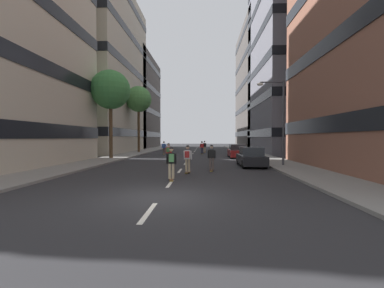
% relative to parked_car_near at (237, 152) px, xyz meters
% --- Properties ---
extents(ground_plane, '(134.45, 134.45, 0.00)m').
position_rel_parked_car_near_xyz_m(ground_plane, '(-5.32, 2.56, -0.70)').
color(ground_plane, '#28282B').
extents(sidewalk_left, '(3.15, 61.62, 0.14)m').
position_rel_parked_car_near_xyz_m(sidewalk_left, '(-13.40, 5.36, -0.63)').
color(sidewalk_left, gray).
rests_on(sidewalk_left, ground_plane).
extents(sidewalk_right, '(3.15, 61.62, 0.14)m').
position_rel_parked_car_near_xyz_m(sidewalk_right, '(2.77, 5.36, -0.63)').
color(sidewalk_right, gray).
rests_on(sidewalk_right, ground_plane).
extents(lane_markings, '(0.16, 52.20, 0.01)m').
position_rel_parked_car_near_xyz_m(lane_markings, '(-5.32, 3.15, -0.70)').
color(lane_markings, silver).
rests_on(lane_markings, ground_plane).
extents(building_left_mid, '(17.89, 20.37, 24.89)m').
position_rel_parked_car_near_xyz_m(building_left_mid, '(-23.86, 10.78, 11.83)').
color(building_left_mid, '#B2A893').
rests_on(building_left_mid, ground_plane).
extents(building_left_far, '(17.89, 18.93, 19.81)m').
position_rel_parked_car_near_xyz_m(building_left_far, '(-23.86, 27.89, 9.30)').
color(building_left_far, '#4C4744').
rests_on(building_left_far, ground_plane).
extents(building_right_mid, '(17.89, 17.67, 29.08)m').
position_rel_parked_car_near_xyz_m(building_right_mid, '(13.23, 10.78, 13.93)').
color(building_right_mid, slate).
rests_on(building_right_mid, ground_plane).
extents(building_right_far, '(17.89, 22.16, 25.97)m').
position_rel_parked_car_near_xyz_m(building_right_far, '(13.23, 27.89, 12.38)').
color(building_right_far, '#4C4744').
rests_on(building_right_far, ground_plane).
extents(parked_car_near, '(1.82, 4.40, 1.52)m').
position_rel_parked_car_near_xyz_m(parked_car_near, '(0.00, 0.00, 0.00)').
color(parked_car_near, maroon).
rests_on(parked_car_near, ground_plane).
extents(parked_car_mid, '(1.82, 4.40, 1.52)m').
position_rel_parked_car_near_xyz_m(parked_car_mid, '(0.00, -8.89, 0.00)').
color(parked_car_mid, black).
rests_on(parked_car_mid, ground_plane).
extents(street_tree_near, '(3.80, 3.80, 9.72)m').
position_rel_parked_car_near_xyz_m(street_tree_near, '(-13.40, 8.88, 7.19)').
color(street_tree_near, '#4C3823').
rests_on(street_tree_near, sidewalk_left).
extents(street_tree_mid, '(4.04, 4.04, 9.12)m').
position_rel_parked_car_near_xyz_m(street_tree_mid, '(-13.40, -2.69, 6.49)').
color(street_tree_mid, '#4C3823').
rests_on(street_tree_mid, sidewalk_left).
extents(streetlamp_right, '(2.13, 0.30, 6.50)m').
position_rel_parked_car_near_xyz_m(streetlamp_right, '(2.09, -8.94, 3.44)').
color(streetlamp_right, '#3F3F44').
rests_on(streetlamp_right, sidewalk_right).
extents(skater_0, '(0.56, 0.92, 1.78)m').
position_rel_parked_car_near_xyz_m(skater_0, '(-6.79, -6.85, 0.32)').
color(skater_0, brown).
rests_on(skater_0, ground_plane).
extents(skater_1, '(0.56, 0.92, 1.78)m').
position_rel_parked_car_near_xyz_m(skater_1, '(-3.65, 9.92, 0.29)').
color(skater_1, brown).
rests_on(skater_1, ground_plane).
extents(skater_2, '(0.55, 0.91, 1.78)m').
position_rel_parked_car_near_xyz_m(skater_2, '(-3.17, -11.99, 0.29)').
color(skater_2, brown).
rests_on(skater_2, ground_plane).
extents(skater_3, '(0.56, 0.92, 1.78)m').
position_rel_parked_car_near_xyz_m(skater_3, '(-4.71, -13.10, 0.32)').
color(skater_3, brown).
rests_on(skater_3, ground_plane).
extents(skater_4, '(0.56, 0.92, 1.78)m').
position_rel_parked_car_near_xyz_m(skater_4, '(-9.07, 5.20, 0.32)').
color(skater_4, brown).
rests_on(skater_4, ground_plane).
extents(skater_5, '(0.57, 0.92, 1.78)m').
position_rel_parked_car_near_xyz_m(skater_5, '(-4.01, 6.42, 0.29)').
color(skater_5, brown).
rests_on(skater_5, ground_plane).
extents(skater_6, '(0.56, 0.92, 1.78)m').
position_rel_parked_car_near_xyz_m(skater_6, '(-5.37, -16.00, 0.32)').
color(skater_6, brown).
rests_on(skater_6, ground_plane).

